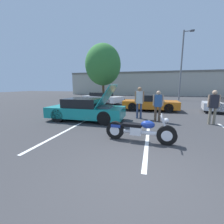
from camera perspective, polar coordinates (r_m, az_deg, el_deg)
ground_plane at (r=3.28m, az=9.65°, el=-24.54°), size 80.00×80.00×0.00m
parking_stripe_foreground at (r=6.80m, az=-15.73°, el=-6.13°), size 0.12×5.25×0.01m
parking_stripe_middle at (r=5.89m, az=13.44°, el=-8.55°), size 0.12×5.25×0.01m
far_building at (r=30.61m, az=14.85°, el=10.66°), size 32.00×4.20×4.40m
light_pole at (r=21.03m, az=25.16°, el=16.48°), size 1.21×0.28×8.30m
tree_background at (r=21.21m, az=-3.44°, el=17.46°), size 4.78×4.78×7.34m
motorcycle at (r=5.11m, az=10.41°, el=-6.92°), size 2.34×0.70×0.95m
show_car_hood_open at (r=8.15m, az=-9.73°, el=0.92°), size 4.05×1.74×1.90m
parked_car_mid_row at (r=11.67m, az=14.14°, el=3.36°), size 4.04×1.78×1.16m
parked_car_left_row at (r=15.83m, az=-3.72°, el=5.36°), size 4.58×3.22×1.14m
spectator_near_motorcycle at (r=8.05m, az=17.12°, el=3.09°), size 0.52×0.21×1.59m
spectator_by_show_car at (r=8.55m, az=34.20°, el=2.40°), size 0.52×0.22×1.64m
spectator_midground at (r=8.55m, az=10.38°, el=4.56°), size 0.52×0.23×1.77m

